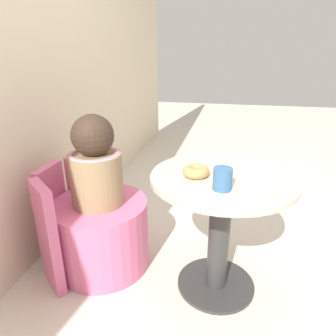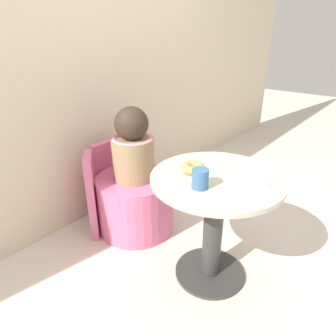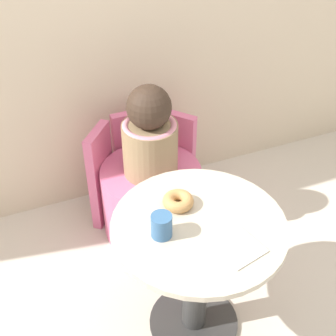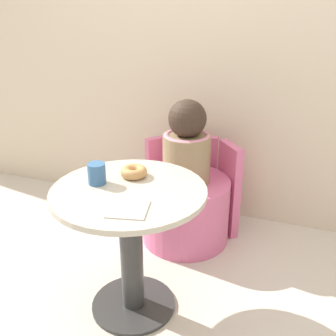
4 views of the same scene
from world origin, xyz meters
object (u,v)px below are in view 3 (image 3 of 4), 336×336
at_px(cup, 162,226).
at_px(child_figure, 150,135).
at_px(round_table, 197,259).
at_px(donut, 178,201).
at_px(tub_chair, 152,200).

bearing_deg(cup, child_figure, 73.01).
bearing_deg(round_table, donut, 104.84).
relative_size(tub_chair, child_figure, 1.09).
height_order(round_table, cup, cup).
bearing_deg(child_figure, donut, -98.65).
bearing_deg(donut, child_figure, 81.35).
bearing_deg(tub_chair, cup, -106.99).
relative_size(round_table, donut, 5.49).
bearing_deg(round_table, child_figure, 85.80).
xyz_separation_m(donut, cup, (-0.12, -0.12, 0.02)).
distance_m(child_figure, cup, 0.70).
relative_size(tub_chair, donut, 4.29).
bearing_deg(round_table, tub_chair, 85.80).
height_order(round_table, child_figure, child_figure).
distance_m(tub_chair, donut, 0.72).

